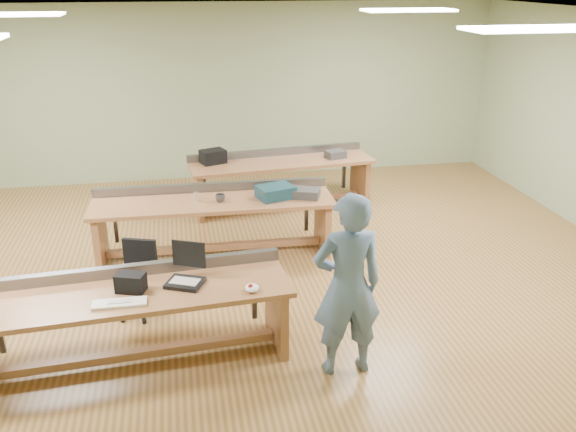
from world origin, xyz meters
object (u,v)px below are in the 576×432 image
Objects in this scene: workbench_mid at (214,213)px; parts_bin_grey at (304,193)px; workbench_front at (132,309)px; parts_bin_teal at (276,192)px; laptop_base at (185,283)px; person at (347,286)px; mug at (220,198)px; task_chair at (138,289)px; camera_bag at (131,283)px; workbench_back at (281,173)px; drinks_can at (196,197)px.

parts_bin_grey is (1.15, -0.13, 0.24)m from workbench_mid.
parts_bin_teal is at bearing 47.80° from workbench_front.
parts_bin_grey reaches higher than laptop_base.
laptop_base is (-1.40, 0.51, -0.10)m from person.
workbench_mid is 0.27m from mug.
laptop_base is at bearing -40.92° from task_chair.
person is 1.94m from camera_bag.
camera_bag is 0.57× the size of parts_bin_teal.
task_chair is (-1.90, 1.38, -0.57)m from person.
parts_bin_teal is at bearing -108.25° from workbench_back.
task_chair is 2.21m from parts_bin_teal.
workbench_front is at bearing -114.74° from mug.
parts_bin_grey is 1.37m from drinks_can.
workbench_back is 23.41× the size of mug.
parts_bin_teal reaches higher than laptop_base.
camera_bag is at bearing -151.71° from laptop_base.
person reaches higher than mug.
parts_bin_grey is (2.05, 2.15, -0.03)m from camera_bag.
laptop_base is 2.21m from mug.
workbench_mid is at bearing 104.14° from laptop_base.
person is 6.83× the size of camera_bag.
task_chair is 1.71m from mug.
workbench_front and workbench_mid have the same top height.
task_chair is 6.60× the size of mug.
person is at bearing -93.61° from parts_bin_grey.
person is 2.81m from mug.
task_chair is at bearing 144.63° from laptop_base.
parts_bin_teal is 3.76× the size of drinks_can.
task_chair is at bearing 110.33° from camera_bag.
camera_bag is at bearing -15.28° from person.
mug is (-0.90, 2.66, -0.07)m from person.
workbench_front is 0.28m from camera_bag.
parts_bin_grey is (0.17, 2.63, -0.06)m from person.
person is (0.99, -2.76, 0.31)m from workbench_mid.
camera_bag is 0.31× the size of task_chair.
parts_bin_teal reaches higher than parts_bin_grey.
drinks_can is (0.70, 1.35, 0.51)m from task_chair.
workbench_back is at bearing 92.08° from laptop_base.
workbench_mid is 7.60× the size of parts_bin_grey.
workbench_mid is at bearing 173.66° from parts_bin_teal.
workbench_front is at bearing -107.45° from drinks_can.
workbench_back is 11.31× the size of camera_bag.
workbench_mid is at bearing 75.66° from task_chair.
workbench_front reaches higher than task_chair.
mug is at bearing -179.00° from parts_bin_teal.
task_chair is (-0.02, 0.89, -0.54)m from camera_bag.
parts_bin_teal reaches higher than mug.
task_chair is at bearing 85.84° from workbench_front.
workbench_front is at bearing 178.69° from camera_bag.
workbench_front is 1.99m from person.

